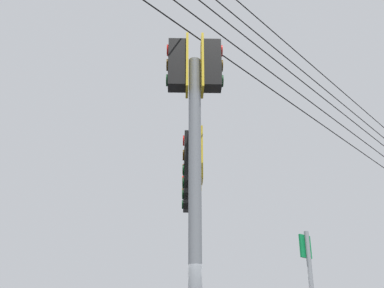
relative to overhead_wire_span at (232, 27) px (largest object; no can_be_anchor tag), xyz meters
The scene contains 2 objects.
signal_mast_assembly 2.85m from the overhead_wire_span, 29.35° to the left, with size 4.50×2.83×6.36m.
overhead_wire_span is the anchor object (origin of this frame).
Camera 1 is at (-6.50, 4.11, 1.43)m, focal length 44.41 mm.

